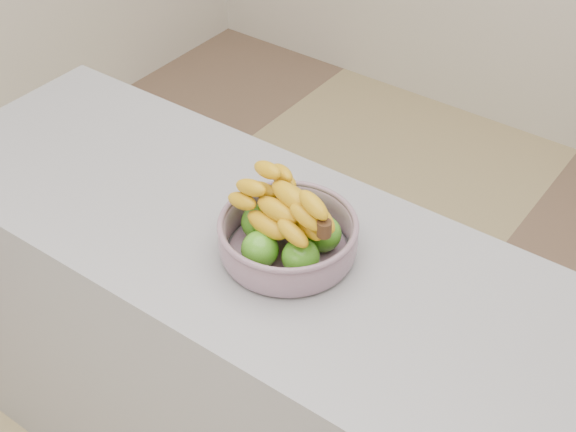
% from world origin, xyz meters
% --- Properties ---
extents(counter, '(2.00, 0.60, 0.90)m').
position_xyz_m(counter, '(0.00, -0.11, 0.45)').
color(counter, '#A3A4AC').
rests_on(counter, ground).
extents(fruit_bowl, '(0.29, 0.29, 0.18)m').
position_xyz_m(fruit_bowl, '(-0.05, -0.11, 0.96)').
color(fruit_bowl, '#94A0B1').
rests_on(fruit_bowl, counter).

